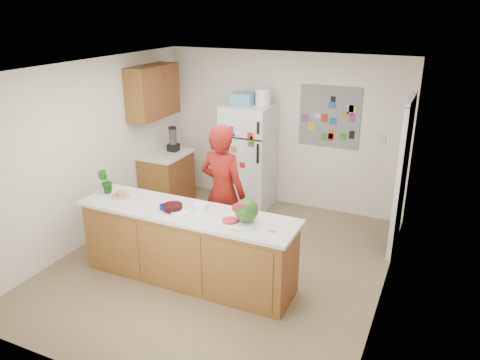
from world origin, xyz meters
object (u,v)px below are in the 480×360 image
at_px(watermelon, 246,210).
at_px(cherry_bowl, 173,207).
at_px(refrigerator, 248,157).
at_px(person, 223,193).

bearing_deg(watermelon, cherry_bowl, -176.37).
xyz_separation_m(refrigerator, cherry_bowl, (0.10, -2.43, 0.11)).
distance_m(refrigerator, watermelon, 2.59).
bearing_deg(refrigerator, watermelon, -66.86).
bearing_deg(watermelon, refrigerator, 113.14).
bearing_deg(cherry_bowl, watermelon, 3.63).
relative_size(watermelon, cherry_bowl, 1.15).
relative_size(refrigerator, watermelon, 6.45).
bearing_deg(person, refrigerator, -69.76).
height_order(refrigerator, cherry_bowl, refrigerator).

